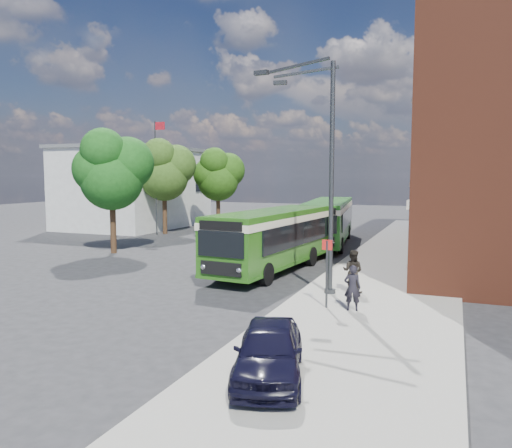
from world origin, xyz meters
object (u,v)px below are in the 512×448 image
at_px(bus_rear, 328,218).
at_px(parked_car, 269,350).
at_px(bus_front, 273,234).
at_px(street_lamp, 322,174).

relative_size(bus_rear, parked_car, 3.31).
bearing_deg(bus_front, bus_rear, 89.01).
relative_size(street_lamp, parked_car, 2.42).
bearing_deg(bus_front, street_lamp, -49.95).
bearing_deg(parked_car, bus_rear, 84.01).
bearing_deg(street_lamp, parked_car, -83.28).
relative_size(street_lamp, bus_front, 0.87).
bearing_deg(bus_rear, bus_front, -90.99).
distance_m(street_lamp, bus_rear, 15.47).
height_order(bus_rear, parked_car, bus_rear).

